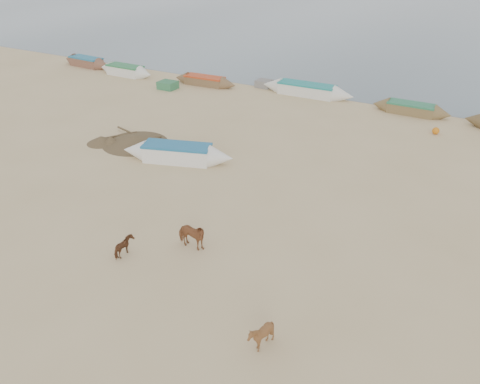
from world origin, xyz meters
name	(u,v)px	position (x,y,z in m)	size (l,w,h in m)	color
ground	(190,258)	(0.00, 0.00, 0.00)	(140.00, 140.00, 0.00)	tan
sea	(459,7)	(0.00, 82.00, 0.01)	(160.00, 160.00, 0.00)	slate
cow_adult	(191,236)	(-0.30, 0.61, 0.59)	(0.63, 1.39, 1.17)	brown
calf_front	(261,336)	(4.40, -2.62, 0.50)	(0.80, 0.90, 0.99)	brown
calf_right	(125,247)	(-2.28, -1.04, 0.39)	(0.77, 0.66, 0.78)	brown
near_canoe	(177,153)	(-5.59, 6.99, 0.49)	(6.24, 1.26, 0.98)	white
debris_pile	(135,140)	(-9.29, 7.82, 0.23)	(3.90, 3.90, 0.47)	brown
waterline_canoes	(291,92)	(-4.75, 20.46, 0.43)	(50.95, 3.85, 0.93)	brown
beach_clutter	(397,115)	(3.41, 19.60, 0.30)	(43.49, 5.38, 0.64)	#316D45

